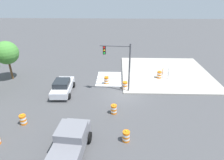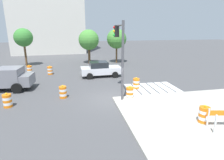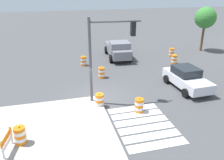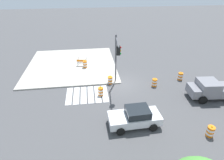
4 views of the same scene
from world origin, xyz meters
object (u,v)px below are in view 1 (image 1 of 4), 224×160
at_px(sports_car, 63,87).
at_px(traffic_barrel_on_sidewalk, 159,75).
at_px(pickup_truck, 70,144).
at_px(traffic_barrel_median_near, 106,80).
at_px(construction_barricade, 164,73).
at_px(traffic_barrel_far_curb, 114,109).
at_px(traffic_barrel_near_corner, 126,136).
at_px(street_tree_streetside_mid, 6,53).
at_px(traffic_barrel_median_far, 125,85).
at_px(traffic_barrel_crosswalk_end, 23,120).
at_px(traffic_light_pole, 119,59).

distance_m(sports_car, traffic_barrel_on_sidewalk, 12.31).
xyz_separation_m(pickup_truck, traffic_barrel_median_near, (11.22, -1.90, -0.52)).
relative_size(sports_car, pickup_truck, 0.82).
distance_m(traffic_barrel_median_near, construction_barricade, 7.77).
height_order(traffic_barrel_median_near, traffic_barrel_on_sidewalk, traffic_barrel_on_sidewalk).
height_order(pickup_truck, construction_barricade, pickup_truck).
bearing_deg(traffic_barrel_far_curb, traffic_barrel_near_corner, -163.90).
relative_size(pickup_truck, traffic_barrel_on_sidewalk, 5.19).
relative_size(pickup_truck, construction_barricade, 3.89).
relative_size(traffic_barrel_near_corner, street_tree_streetside_mid, 0.20).
distance_m(traffic_barrel_median_far, traffic_barrel_on_sidewalk, 5.38).
distance_m(traffic_barrel_median_far, construction_barricade, 6.19).
distance_m(sports_car, traffic_barrel_near_corner, 10.04).
relative_size(traffic_barrel_median_near, traffic_barrel_median_far, 1.00).
distance_m(sports_car, street_tree_streetside_mid, 8.87).
distance_m(traffic_barrel_crosswalk_end, construction_barricade, 17.47).
height_order(pickup_truck, traffic_barrel_far_curb, pickup_truck).
distance_m(traffic_barrel_median_far, traffic_barrel_far_curb, 5.07).
bearing_deg(traffic_barrel_on_sidewalk, traffic_light_pole, 123.34).
bearing_deg(traffic_barrel_on_sidewalk, pickup_truck, 145.77).
bearing_deg(traffic_barrel_far_curb, traffic_barrel_median_near, 9.63).
bearing_deg(traffic_barrel_median_near, sports_car, 117.33).
bearing_deg(traffic_barrel_near_corner, sports_car, 43.28).
bearing_deg(traffic_barrel_far_curb, traffic_barrel_on_sidewalk, -36.52).
relative_size(sports_car, traffic_barrel_crosswalk_end, 4.27).
distance_m(traffic_barrel_crosswalk_end, traffic_barrel_far_curb, 8.07).
bearing_deg(traffic_barrel_median_far, pickup_truck, 157.31).
bearing_deg(traffic_barrel_crosswalk_end, construction_barricade, -54.99).
xyz_separation_m(traffic_barrel_crosswalk_end, traffic_light_pole, (6.11, -8.33, 3.46)).
height_order(sports_car, traffic_barrel_crosswalk_end, sports_car).
bearing_deg(construction_barricade, traffic_barrel_near_corner, 155.38).
xyz_separation_m(traffic_barrel_on_sidewalk, street_tree_streetside_mid, (-0.54, 19.27, 2.94)).
bearing_deg(street_tree_streetside_mid, traffic_barrel_far_curb, -118.23).
xyz_separation_m(sports_car, traffic_barrel_near_corner, (-7.30, -6.88, -0.36)).
bearing_deg(construction_barricade, traffic_barrel_median_near, 105.09).
relative_size(pickup_truck, traffic_barrel_far_curb, 5.19).
xyz_separation_m(traffic_barrel_near_corner, traffic_barrel_on_sidewalk, (11.37, -4.73, 0.15)).
height_order(traffic_barrel_on_sidewalk, construction_barricade, traffic_barrel_on_sidewalk).
height_order(construction_barricade, traffic_light_pole, traffic_light_pole).
distance_m(pickup_truck, traffic_barrel_median_far, 10.80).
distance_m(sports_car, traffic_barrel_far_curb, 6.93).
xyz_separation_m(sports_car, traffic_barrel_crosswalk_end, (-5.52, 2.02, -0.36)).
bearing_deg(pickup_truck, traffic_barrel_median_far, -22.69).
bearing_deg(traffic_barrel_median_far, traffic_barrel_far_curb, 166.20).
relative_size(traffic_barrel_median_near, traffic_barrel_far_curb, 1.00).
height_order(traffic_barrel_near_corner, traffic_barrel_median_near, same).
height_order(sports_car, traffic_barrel_median_far, sports_car).
distance_m(sports_car, pickup_truck, 9.21).
height_order(traffic_barrel_far_curb, construction_barricade, construction_barricade).
relative_size(traffic_barrel_median_far, construction_barricade, 0.75).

